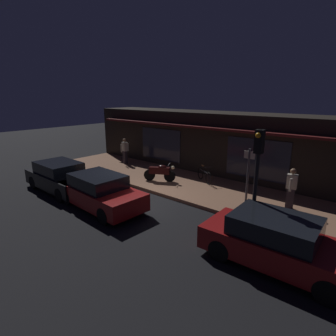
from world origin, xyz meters
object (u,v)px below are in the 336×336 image
Objects in this scene: person_bystander at (291,188)px; sign_post at (248,174)px; traffic_light_pole at (257,167)px; parked_car_across at (277,242)px; parked_car_near at (60,177)px; parked_car_far at (100,192)px; motorcycle at (160,172)px; bicycle_parked at (204,175)px; person_photographer at (125,150)px.

sign_post is (-1.44, -0.89, 0.48)m from person_bystander.
traffic_light_pole is 2.20m from parked_car_across.
parked_car_near is 0.99× the size of parked_car_far.
parked_car_near is (-3.03, -3.94, 0.06)m from motorcycle.
person_bystander is at bearing 26.21° from parked_car_near.
motorcycle is at bearing -142.35° from bicycle_parked.
person_bystander is 0.40× the size of parked_car_near.
parked_car_far is at bearing -49.25° from person_photographer.
traffic_light_pole is (4.32, -3.88, 1.97)m from bicycle_parked.
person_bystander reaches higher than parked_car_far.
parked_car_far is (3.24, -0.02, 0.00)m from parked_car_near.
bicycle_parked is (1.84, 1.42, -0.14)m from motorcycle.
person_bystander reaches higher than motorcycle.
motorcycle is at bearing 52.47° from parked_car_near.
traffic_light_pole is 0.87× the size of parked_car_near.
person_photographer is 1.00× the size of person_bystander.
person_bystander is at bearing 6.14° from motorcycle.
traffic_light_pole is (6.16, -2.45, 1.83)m from motorcycle.
sign_post reaches higher than parked_car_across.
sign_post reaches higher than person_photographer.
motorcycle is 0.38× the size of parked_car_near.
parked_car_across is at bearing 3.98° from parked_car_near.
person_bystander is 0.46× the size of traffic_light_pole.
parked_car_across is at bearing -77.83° from person_bystander.
person_photographer is at bearing 170.56° from sign_post.
parked_car_far is at bearing -165.82° from traffic_light_pole.
person_photographer and person_bystander have the same top height.
person_photographer is 12.43m from parked_car_across.
traffic_light_pole reaches higher than bicycle_parked.
parked_car_near is (1.32, -5.27, -0.32)m from person_photographer.
parked_car_across is at bearing -24.11° from motorcycle.
person_photographer is at bearing 160.17° from traffic_light_pole.
motorcycle is 0.65× the size of sign_post.
traffic_light_pole is (10.51, -3.79, 1.45)m from person_photographer.
person_bystander is at bearing -3.47° from person_photographer.
person_bystander reaches higher than bicycle_parked.
sign_post is at bearing 127.12° from parked_car_across.
parked_car_far is (4.56, -5.29, -0.32)m from person_photographer.
bicycle_parked is 0.35× the size of parked_car_near.
person_photographer is 5.45m from parked_car_near.
person_bystander is 10.47m from parked_car_near.
person_bystander is 0.40× the size of parked_car_across.
bicycle_parked is 3.63m from sign_post.
traffic_light_pole is at bearing 14.18° from parked_car_far.
person_photographer is (-4.35, 1.33, 0.38)m from motorcycle.
sign_post is 2.74m from traffic_light_pole.
bicycle_parked is at bearing 138.07° from traffic_light_pole.
motorcycle is at bearing 177.59° from sign_post.
parked_car_across reaches higher than motorcycle.
traffic_light_pole is 0.86× the size of parked_car_far.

